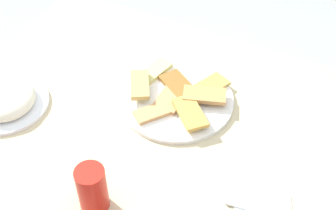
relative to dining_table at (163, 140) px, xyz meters
name	(u,v)px	position (x,y,z in m)	size (l,w,h in m)	color
dining_table	(163,140)	(0.00, 0.00, 0.00)	(1.19, 0.84, 0.72)	beige
pide_platter	(175,97)	(0.00, -0.09, 0.09)	(0.32, 0.32, 0.04)	white
salad_plate_greens	(4,99)	(0.41, 0.14, 0.10)	(0.24, 0.24, 0.06)	white
soda_can	(92,189)	(0.02, 0.30, 0.14)	(0.07, 0.07, 0.12)	red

